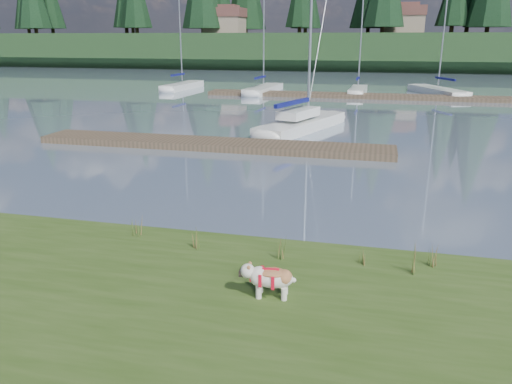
# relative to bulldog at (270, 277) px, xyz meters

# --- Properties ---
(ground) EXTENTS (200.00, 200.00, 0.00)m
(ground) POSITION_rel_bulldog_xyz_m (-1.47, 34.10, -0.71)
(ground) COLOR gray
(ground) RESTS_ON ground
(bank) EXTENTS (60.00, 9.00, 0.35)m
(bank) POSITION_rel_bulldog_xyz_m (-1.47, -1.90, -0.54)
(bank) COLOR #38501D
(bank) RESTS_ON ground
(ridge) EXTENTS (200.00, 20.00, 5.00)m
(ridge) POSITION_rel_bulldog_xyz_m (-1.47, 77.10, 1.79)
(ridge) COLOR #193017
(ridge) RESTS_ON ground
(bulldog) EXTENTS (0.98, 0.47, 0.58)m
(bulldog) POSITION_rel_bulldog_xyz_m (0.00, 0.00, 0.00)
(bulldog) COLOR silver
(bulldog) RESTS_ON bank
(sailboat_main) EXTENTS (4.29, 8.53, 12.19)m
(sailboat_main) POSITION_rel_bulldog_xyz_m (-2.00, 18.91, -0.29)
(sailboat_main) COLOR white
(sailboat_main) RESTS_ON ground
(dock_near) EXTENTS (16.00, 2.00, 0.30)m
(dock_near) POSITION_rel_bulldog_xyz_m (-5.47, 13.10, -0.56)
(dock_near) COLOR #4C3D2C
(dock_near) RESTS_ON ground
(dock_far) EXTENTS (26.00, 2.20, 0.30)m
(dock_far) POSITION_rel_bulldog_xyz_m (0.53, 34.10, -0.56)
(dock_far) COLOR #4C3D2C
(dock_far) RESTS_ON ground
(sailboat_bg_0) EXTENTS (1.94, 7.70, 11.10)m
(sailboat_bg_0) POSITION_rel_bulldog_xyz_m (-16.40, 37.96, -0.39)
(sailboat_bg_0) COLOR white
(sailboat_bg_0) RESTS_ON ground
(sailboat_bg_1) EXTENTS (2.23, 8.26, 12.15)m
(sailboat_bg_1) POSITION_rel_bulldog_xyz_m (-8.23, 36.70, -0.39)
(sailboat_bg_1) COLOR white
(sailboat_bg_1) RESTS_ON ground
(sailboat_bg_2) EXTENTS (1.45, 6.41, 9.75)m
(sailboat_bg_2) POSITION_rel_bulldog_xyz_m (-0.10, 37.30, -0.38)
(sailboat_bg_2) COLOR white
(sailboat_bg_2) RESTS_ON ground
(sailboat_bg_3) EXTENTS (5.00, 8.68, 12.72)m
(sailboat_bg_3) POSITION_rel_bulldog_xyz_m (6.22, 38.80, -0.39)
(sailboat_bg_3) COLOR white
(sailboat_bg_3) RESTS_ON ground
(weed_0) EXTENTS (0.17, 0.14, 0.52)m
(weed_0) POSITION_rel_bulldog_xyz_m (-2.00, 1.63, -0.14)
(weed_0) COLOR #475B23
(weed_0) RESTS_ON bank
(weed_1) EXTENTS (0.17, 0.14, 0.50)m
(weed_1) POSITION_rel_bulldog_xyz_m (-0.10, 1.57, -0.15)
(weed_1) COLOR #475B23
(weed_1) RESTS_ON bank
(weed_2) EXTENTS (0.17, 0.14, 0.69)m
(weed_2) POSITION_rel_bulldog_xyz_m (2.47, 1.54, -0.08)
(weed_2) COLOR #475B23
(weed_2) RESTS_ON bank
(weed_3) EXTENTS (0.17, 0.14, 0.48)m
(weed_3) POSITION_rel_bulldog_xyz_m (-3.56, 2.03, -0.16)
(weed_3) COLOR #475B23
(weed_3) RESTS_ON bank
(weed_4) EXTENTS (0.17, 0.14, 0.40)m
(weed_4) POSITION_rel_bulldog_xyz_m (1.51, 1.70, -0.20)
(weed_4) COLOR #475B23
(weed_4) RESTS_ON bank
(weed_5) EXTENTS (0.17, 0.14, 0.52)m
(weed_5) POSITION_rel_bulldog_xyz_m (2.89, 1.96, -0.15)
(weed_5) COLOR #475B23
(weed_5) RESTS_ON bank
(mud_lip) EXTENTS (60.00, 0.50, 0.14)m
(mud_lip) POSITION_rel_bulldog_xyz_m (-1.47, 2.50, -0.64)
(mud_lip) COLOR #33281C
(mud_lip) RESTS_ON ground
(house_0) EXTENTS (6.30, 5.30, 4.65)m
(house_0) POSITION_rel_bulldog_xyz_m (-23.47, 74.10, 6.60)
(house_0) COLOR gray
(house_0) RESTS_ON ridge
(house_1) EXTENTS (6.30, 5.30, 4.65)m
(house_1) POSITION_rel_bulldog_xyz_m (4.53, 75.10, 6.60)
(house_1) COLOR gray
(house_1) RESTS_ON ridge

